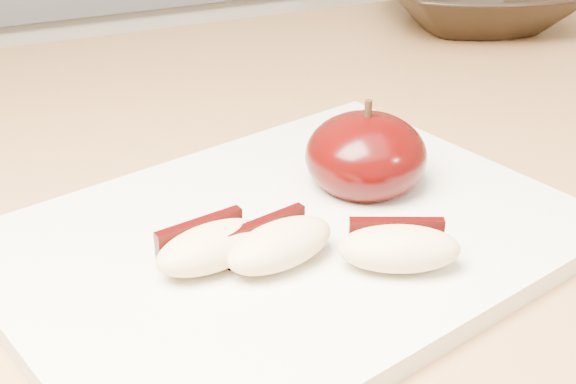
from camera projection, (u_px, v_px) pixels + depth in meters
name	position (u px, v px, depth m)	size (l,w,h in m)	color
back_cabinet	(73.00, 224.00, 1.31)	(2.40, 0.62, 0.94)	silver
cutting_board	(288.00, 240.00, 0.46)	(0.32, 0.24, 0.01)	silver
apple_half	(366.00, 156.00, 0.50)	(0.10, 0.10, 0.06)	black
apple_wedge_a	(211.00, 246.00, 0.42)	(0.07, 0.04, 0.02)	beige
apple_wedge_b	(278.00, 244.00, 0.42)	(0.07, 0.05, 0.02)	beige
apple_wedge_c	(398.00, 247.00, 0.42)	(0.07, 0.05, 0.02)	beige
bowl	(477.00, 0.00, 0.83)	(0.20, 0.20, 0.05)	black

